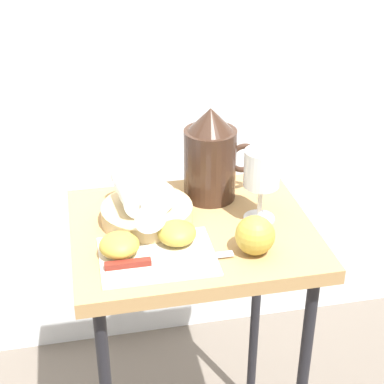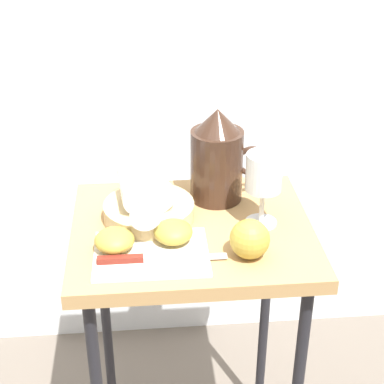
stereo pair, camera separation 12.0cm
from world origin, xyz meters
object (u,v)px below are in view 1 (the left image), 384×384
at_px(apple_whole, 255,235).
at_px(apple_half_right, 177,233).
at_px(pitcher, 211,162).
at_px(wine_glass_tipped_far, 148,191).
at_px(basket_tray, 147,213).
at_px(apple_half_left, 119,245).
at_px(table, 192,264).
at_px(wine_glass_tipped_near, 137,194).
at_px(wine_glass_upright, 262,173).
at_px(knife, 150,262).

bearing_deg(apple_whole, apple_half_right, 157.63).
bearing_deg(pitcher, apple_half_right, -121.77).
bearing_deg(wine_glass_tipped_far, basket_tray, 161.29).
height_order(pitcher, apple_whole, pitcher).
height_order(basket_tray, apple_half_left, apple_half_left).
relative_size(table, apple_half_left, 9.64).
height_order(table, wine_glass_tipped_near, wine_glass_tipped_near).
relative_size(apple_half_right, apple_whole, 1.00).
height_order(apple_half_left, apple_half_right, same).
xyz_separation_m(pitcher, apple_half_right, (-0.10, -0.17, -0.06)).
bearing_deg(wine_glass_upright, wine_glass_tipped_far, 169.99).
height_order(table, wine_glass_upright, wine_glass_upright).
distance_m(wine_glass_tipped_near, knife, 0.16).
bearing_deg(apple_whole, pitcher, 98.36).
height_order(wine_glass_tipped_near, knife, wine_glass_tipped_near).
height_order(apple_half_right, apple_whole, apple_whole).
xyz_separation_m(wine_glass_tipped_near, wine_glass_tipped_far, (0.02, 0.01, -0.00)).
bearing_deg(apple_half_left, apple_whole, -8.58).
xyz_separation_m(basket_tray, apple_half_right, (0.04, -0.09, 0.01)).
bearing_deg(wine_glass_upright, wine_glass_tipped_near, 172.85).
bearing_deg(table, wine_glass_tipped_far, 154.21).
bearing_deg(apple_whole, basket_tray, 140.19).
distance_m(pitcher, apple_half_right, 0.21).
distance_m(table, knife, 0.18).
relative_size(wine_glass_tipped_far, apple_whole, 2.10).
bearing_deg(wine_glass_tipped_near, table, -16.42).
bearing_deg(apple_half_right, apple_whole, -22.37).
xyz_separation_m(apple_half_left, apple_whole, (0.25, -0.04, 0.01)).
distance_m(wine_glass_tipped_near, apple_whole, 0.25).
bearing_deg(apple_half_right, knife, -134.85).
relative_size(pitcher, apple_whole, 2.74).
distance_m(basket_tray, apple_whole, 0.24).
height_order(table, apple_half_left, apple_half_left).
xyz_separation_m(basket_tray, apple_whole, (0.18, -0.15, 0.02)).
height_order(wine_glass_tipped_far, apple_half_right, wine_glass_tipped_far).
bearing_deg(basket_tray, apple_half_right, -65.05).
xyz_separation_m(apple_half_left, knife, (0.05, -0.04, -0.02)).
height_order(pitcher, apple_half_right, pitcher).
xyz_separation_m(table, apple_whole, (0.10, -0.11, 0.13)).
xyz_separation_m(pitcher, apple_whole, (0.03, -0.23, -0.05)).
height_order(basket_tray, apple_whole, apple_whole).
relative_size(pitcher, apple_half_left, 2.74).
bearing_deg(knife, apple_half_right, 45.15).
xyz_separation_m(wine_glass_tipped_far, apple_half_left, (-0.07, -0.11, -0.05)).
bearing_deg(pitcher, basket_tray, -153.56).
bearing_deg(apple_half_left, knife, -39.08).
relative_size(basket_tray, apple_whole, 2.47).
distance_m(apple_half_left, knife, 0.07).
xyz_separation_m(basket_tray, wine_glass_tipped_near, (-0.02, -0.01, 0.05)).
distance_m(table, apple_half_right, 0.14).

